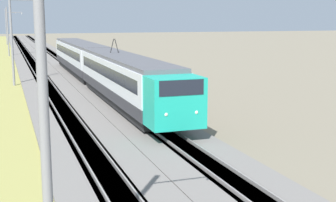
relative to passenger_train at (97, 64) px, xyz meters
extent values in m
cube|color=slate|center=(12.44, 4.44, -2.13)|extent=(240.00, 4.40, 0.30)
cube|color=slate|center=(12.44, 0.00, -2.13)|extent=(240.00, 4.40, 0.30)
cube|color=#4C4238|center=(12.44, 4.44, -2.13)|extent=(240.00, 1.57, 0.30)
cube|color=gray|center=(12.44, 4.97, -1.91)|extent=(240.00, 0.07, 0.15)
cube|color=gray|center=(12.44, 3.91, -1.91)|extent=(240.00, 0.07, 0.15)
cube|color=#4C4238|center=(12.44, 0.00, -2.13)|extent=(240.00, 1.57, 0.30)
cube|color=gray|center=(12.44, 0.53, -1.91)|extent=(240.00, 0.07, 0.15)
cube|color=gray|center=(12.44, -0.53, -1.91)|extent=(240.00, 0.07, 0.15)
cube|color=#19A88E|center=(-20.76, 0.00, 0.00)|extent=(2.02, 2.76, 2.56)
cube|color=black|center=(-21.06, 0.00, 0.85)|extent=(1.46, 2.30, 0.77)
sphere|color=#F2EAC6|center=(-21.72, 0.79, -0.42)|extent=(0.20, 0.20, 0.20)
sphere|color=#F2EAC6|center=(-21.72, -0.79, -0.42)|extent=(0.20, 0.20, 0.20)
cube|color=#2D2D33|center=(-10.15, 0.00, -0.92)|extent=(19.19, 2.87, 0.72)
cube|color=silver|center=(-10.15, 0.00, 0.36)|extent=(19.19, 2.87, 1.84)
cube|color=black|center=(-10.15, 0.00, 0.50)|extent=(17.66, 2.89, 0.77)
cube|color=#515156|center=(-10.15, 0.00, 1.40)|extent=(19.19, 2.64, 0.25)
cube|color=black|center=(-10.15, 0.00, -1.56)|extent=(18.23, 2.44, 0.55)
cylinder|color=black|center=(-17.95, 0.53, -1.40)|extent=(0.86, 0.12, 0.86)
cylinder|color=black|center=(-17.95, -0.53, -1.40)|extent=(0.86, 0.12, 0.86)
cube|color=#2D2D33|center=(10.65, 0.00, -0.92)|extent=(21.22, 2.87, 0.72)
cube|color=silver|center=(10.65, 0.00, 0.36)|extent=(21.22, 2.87, 1.84)
cube|color=black|center=(10.65, 0.00, 0.50)|extent=(19.52, 2.89, 0.77)
cube|color=#515156|center=(10.65, 0.00, 1.40)|extent=(21.22, 2.64, 0.25)
cube|color=black|center=(10.65, 0.00, -1.56)|extent=(20.16, 2.44, 0.55)
cylinder|color=black|center=(-7.27, 0.18, 2.08)|extent=(0.06, 0.33, 1.08)
cylinder|color=black|center=(-7.27, -0.17, 2.08)|extent=(0.06, 0.33, 1.08)
cube|color=black|center=(-17.95, 0.00, -2.28)|extent=(0.10, 0.10, 0.00)
cylinder|color=slate|center=(-32.87, 7.28, 2.11)|extent=(0.22, 0.22, 8.78)
cylinder|color=slate|center=(3.82, 7.28, 2.22)|extent=(0.22, 0.22, 9.01)
cylinder|color=slate|center=(3.82, 6.08, 5.83)|extent=(0.08, 2.40, 0.08)
cylinder|color=#B2ADA8|center=(3.82, 4.88, 5.63)|extent=(0.10, 0.10, 0.30)
cylinder|color=slate|center=(40.50, 7.28, 1.87)|extent=(0.22, 0.22, 8.30)
cylinder|color=slate|center=(40.50, 6.08, 5.11)|extent=(0.08, 2.40, 0.08)
cylinder|color=#B2ADA8|center=(40.50, 4.88, 4.91)|extent=(0.10, 0.10, 0.30)
cylinder|color=slate|center=(77.19, 7.28, 2.04)|extent=(0.22, 0.22, 8.65)
cylinder|color=slate|center=(77.19, 6.08, 5.47)|extent=(0.08, 2.40, 0.08)
cylinder|color=#B2ADA8|center=(77.19, 4.88, 5.27)|extent=(0.10, 0.10, 0.30)
camera|label=1|loc=(-42.61, 7.97, 4.17)|focal=50.00mm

